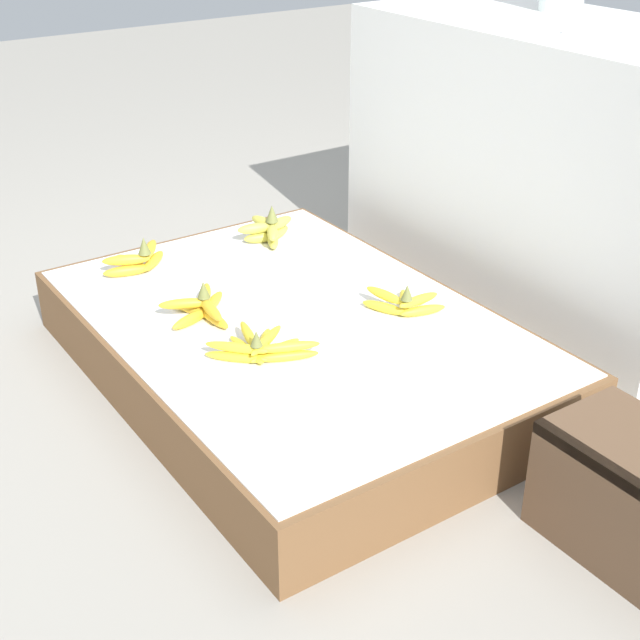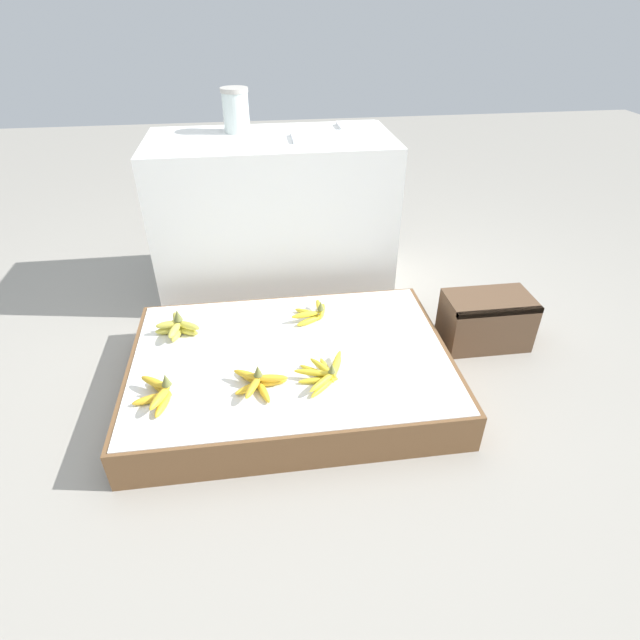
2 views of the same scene
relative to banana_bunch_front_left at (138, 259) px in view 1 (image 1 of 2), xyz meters
name	(u,v)px [view 1 (image 1 of 2)]	position (x,y,z in m)	size (l,w,h in m)	color
ground_plane	(295,376)	(0.49, 0.20, -0.20)	(10.00, 10.00, 0.00)	gray
display_platform	(295,348)	(0.49, 0.20, -0.12)	(1.29, 0.90, 0.17)	brown
back_vendor_table	(551,167)	(0.49, 1.10, 0.20)	(1.20, 0.58, 0.80)	white
banana_bunch_front_left	(138,259)	(0.00, 0.00, 0.00)	(0.15, 0.21, 0.11)	gold
banana_bunch_front_midleft	(202,307)	(0.35, 0.01, 0.00)	(0.21, 0.21, 0.10)	gold
banana_bunch_front_midright	(261,347)	(0.61, 0.04, -0.01)	(0.21, 0.24, 0.09)	yellow
banana_bunch_middle_left	(269,230)	(0.03, 0.41, 0.00)	(0.20, 0.19, 0.11)	gold
banana_bunch_middle_midright	(403,302)	(0.61, 0.45, 0.00)	(0.17, 0.17, 0.09)	yellow
foam_tray_dark	(626,35)	(0.72, 1.04, 0.61)	(0.25, 0.17, 0.02)	white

